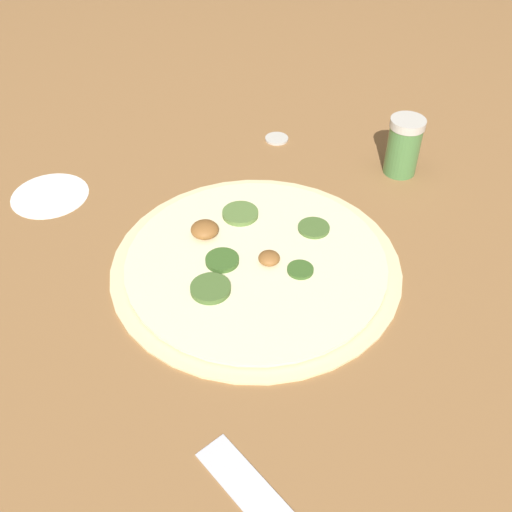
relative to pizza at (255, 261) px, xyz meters
name	(u,v)px	position (x,y,z in m)	size (l,w,h in m)	color
ground_plane	(256,265)	(0.00, 0.00, -0.01)	(3.00, 3.00, 0.00)	olive
pizza	(255,261)	(0.00, 0.00, 0.00)	(0.36, 0.36, 0.03)	beige
spice_jar	(404,146)	(-0.03, 0.30, 0.04)	(0.05, 0.05, 0.09)	#4C7F42
loose_cap	(277,138)	(-0.21, 0.21, 0.00)	(0.04, 0.04, 0.01)	beige
flour_patch	(50,195)	(-0.30, -0.14, 0.00)	(0.11, 0.11, 0.00)	white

